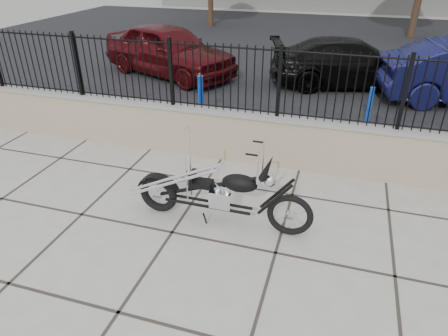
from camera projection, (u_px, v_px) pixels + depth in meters
name	position (u px, v px, depth m)	size (l,w,h in m)	color
ground_plane	(172.00, 232.00, 5.72)	(90.00, 90.00, 0.00)	#99968E
parking_lot	(296.00, 49.00, 16.18)	(30.00, 30.00, 0.00)	black
retaining_wall	(223.00, 134.00, 7.58)	(14.00, 0.36, 0.96)	gray
iron_fence	(223.00, 78.00, 7.06)	(14.00, 0.08, 1.20)	black
chopper_motorcycle	(218.00, 178.00, 5.59)	(2.49, 0.44, 1.50)	black
car_red	(169.00, 50.00, 12.47)	(1.86, 4.62, 1.58)	#45090D
car_black	(351.00, 63.00, 11.53)	(1.88, 4.63, 1.34)	black
bollard_a	(201.00, 98.00, 9.21)	(0.13, 0.13, 1.06)	blue
bollard_b	(370.00, 106.00, 9.08)	(0.10, 0.10, 0.86)	#0D1BC5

